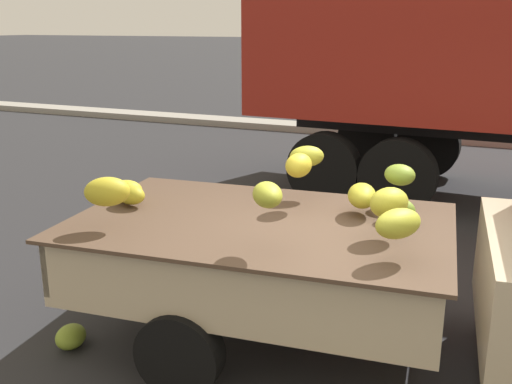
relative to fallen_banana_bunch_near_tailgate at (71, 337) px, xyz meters
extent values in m
plane|color=#28282B|center=(2.35, 0.61, -0.09)|extent=(220.00, 220.00, 0.00)
cube|color=gray|center=(2.35, 10.59, -0.01)|extent=(80.00, 0.80, 0.16)
cube|color=#CCB793|center=(1.41, 0.70, 0.49)|extent=(3.00, 2.05, 0.08)
cube|color=#CCB793|center=(1.33, 1.55, 0.75)|extent=(2.83, 0.33, 0.44)
cube|color=#CCB793|center=(1.50, -0.16, 0.75)|extent=(2.83, 0.33, 0.44)
cube|color=#CCB793|center=(2.80, 0.83, 0.75)|extent=(0.22, 1.77, 0.44)
cube|color=#CCB793|center=(0.02, 0.56, 0.75)|extent=(0.22, 1.77, 0.44)
cube|color=#B21914|center=(1.32, 1.58, 0.71)|extent=(2.72, 0.28, 0.07)
cube|color=brown|center=(1.41, 0.70, 0.98)|extent=(3.13, 2.18, 0.03)
ellipsoid|color=gold|center=(2.55, 0.28, 1.25)|extent=(0.37, 0.41, 0.19)
ellipsoid|color=gold|center=(0.12, 0.72, 1.08)|extent=(0.33, 0.29, 0.19)
ellipsoid|color=yellow|center=(1.58, 1.11, 1.36)|extent=(0.23, 0.30, 0.20)
ellipsoid|color=olive|center=(2.42, 1.06, 1.10)|extent=(0.31, 0.23, 0.19)
ellipsoid|color=gold|center=(2.42, 0.67, 1.26)|extent=(0.36, 0.39, 0.22)
ellipsoid|color=gold|center=(0.44, 0.04, 1.29)|extent=(0.40, 0.36, 0.22)
ellipsoid|color=gold|center=(0.26, 0.59, 1.10)|extent=(0.31, 0.23, 0.17)
ellipsoid|color=olive|center=(2.35, 1.47, 1.28)|extent=(0.35, 0.34, 0.18)
ellipsoid|color=#A9B030|center=(1.72, 0.10, 1.40)|extent=(0.33, 0.37, 0.17)
ellipsoid|color=gold|center=(2.11, 1.14, 1.16)|extent=(0.32, 0.42, 0.19)
ellipsoid|color=gold|center=(1.54, 1.45, 1.37)|extent=(0.37, 0.35, 0.19)
cylinder|color=black|center=(0.99, 1.52, 0.23)|extent=(0.66, 0.26, 0.64)
cylinder|color=black|center=(1.16, -0.19, 0.23)|extent=(0.66, 0.26, 0.64)
cylinder|color=black|center=(1.89, 7.06, 0.45)|extent=(1.09, 0.34, 1.08)
cylinder|color=black|center=(1.80, 4.66, 0.45)|extent=(1.09, 0.34, 1.08)
cylinder|color=black|center=(0.81, 7.10, 0.45)|extent=(1.09, 0.34, 1.08)
cylinder|color=black|center=(0.73, 4.70, 0.45)|extent=(1.09, 0.34, 1.08)
ellipsoid|color=olive|center=(0.00, 0.00, 0.00)|extent=(0.33, 0.36, 0.19)
camera|label=1|loc=(3.14, -3.38, 2.49)|focal=41.27mm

